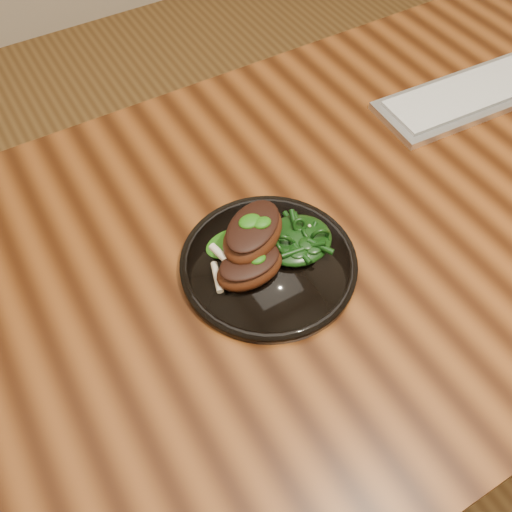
{
  "coord_description": "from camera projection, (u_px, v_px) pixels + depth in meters",
  "views": [
    {
      "loc": [
        -0.51,
        -0.42,
        1.39
      ],
      "look_at": [
        -0.28,
        -0.02,
        0.78
      ],
      "focal_mm": 40.0,
      "sensor_mm": 36.0,
      "label": 1
    }
  ],
  "objects": [
    {
      "name": "keyboard",
      "position": [
        483.0,
        90.0,
        1.02
      ],
      "size": [
        0.41,
        0.14,
        0.02
      ],
      "color": "silver",
      "rests_on": "desk"
    },
    {
      "name": "herb_smear",
      "position": [
        231.0,
        243.0,
        0.8
      ],
      "size": [
        0.07,
        0.05,
        0.0
      ],
      "primitive_type": "ellipsoid",
      "color": "#114907",
      "rests_on": "plate"
    },
    {
      "name": "lamb_chop_front",
      "position": [
        249.0,
        267.0,
        0.75
      ],
      "size": [
        0.1,
        0.07,
        0.04
      ],
      "color": "#4A1F0E",
      "rests_on": "plate"
    },
    {
      "name": "plate",
      "position": [
        269.0,
        264.0,
        0.79
      ],
      "size": [
        0.24,
        0.24,
        0.01
      ],
      "color": "black",
      "rests_on": "desk"
    },
    {
      "name": "desk",
      "position": [
        392.0,
        222.0,
        0.95
      ],
      "size": [
        1.6,
        0.8,
        0.75
      ],
      "color": "black",
      "rests_on": "ground"
    },
    {
      "name": "greens_heap",
      "position": [
        297.0,
        237.0,
        0.78
      ],
      "size": [
        0.1,
        0.1,
        0.04
      ],
      "color": "black",
      "rests_on": "plate"
    },
    {
      "name": "lamb_chop_back",
      "position": [
        252.0,
        233.0,
        0.76
      ],
      "size": [
        0.13,
        0.12,
        0.05
      ],
      "color": "#4A1F0E",
      "rests_on": "plate"
    }
  ]
}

